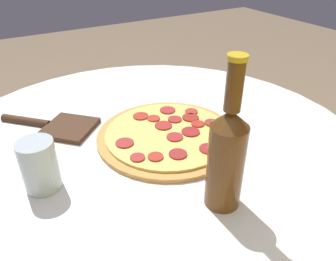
{
  "coord_description": "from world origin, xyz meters",
  "views": [
    {
      "loc": [
        0.29,
        0.58,
        1.16
      ],
      "look_at": [
        -0.05,
        0.01,
        0.75
      ],
      "focal_mm": 35.0,
      "sensor_mm": 36.0,
      "label": 1
    }
  ],
  "objects_px": {
    "pizza": "(168,135)",
    "drinking_glass": "(39,165)",
    "beer_bottle": "(227,155)",
    "pizza_paddle": "(57,126)"
  },
  "relations": [
    {
      "from": "pizza",
      "to": "drinking_glass",
      "type": "height_order",
      "value": "drinking_glass"
    },
    {
      "from": "drinking_glass",
      "to": "pizza",
      "type": "bearing_deg",
      "value": -174.38
    },
    {
      "from": "beer_bottle",
      "to": "drinking_glass",
      "type": "height_order",
      "value": "beer_bottle"
    },
    {
      "from": "pizza",
      "to": "pizza_paddle",
      "type": "height_order",
      "value": "pizza"
    },
    {
      "from": "beer_bottle",
      "to": "pizza_paddle",
      "type": "distance_m",
      "value": 0.47
    },
    {
      "from": "pizza_paddle",
      "to": "drinking_glass",
      "type": "height_order",
      "value": "drinking_glass"
    },
    {
      "from": "beer_bottle",
      "to": "pizza",
      "type": "bearing_deg",
      "value": -96.65
    },
    {
      "from": "pizza_paddle",
      "to": "pizza",
      "type": "bearing_deg",
      "value": -173.9
    },
    {
      "from": "beer_bottle",
      "to": "pizza_paddle",
      "type": "bearing_deg",
      "value": -65.54
    },
    {
      "from": "pizza",
      "to": "drinking_glass",
      "type": "relative_size",
      "value": 3.3
    }
  ]
}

